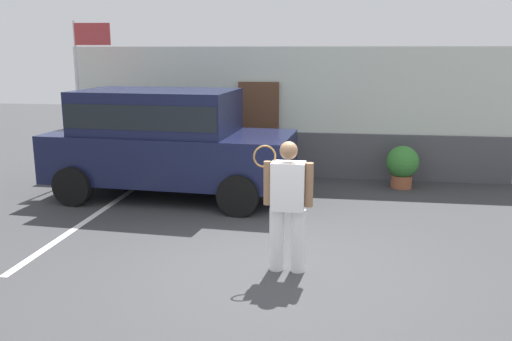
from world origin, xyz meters
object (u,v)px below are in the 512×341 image
Objects in this scene: parked_suv at (165,138)px; flag_pole at (85,72)px; tennis_player_man at (288,204)px; potted_plant_by_porch at (402,165)px.

parked_suv is 2.67m from flag_pole.
potted_plant_by_porch is at bearing -110.52° from tennis_player_man.
tennis_player_man is 5.03m from potted_plant_by_porch.
parked_suv reaches higher than tennis_player_man.
potted_plant_by_porch is (1.93, 4.63, -0.40)m from tennis_player_man.
tennis_player_man is (2.65, -3.26, -0.26)m from parked_suv.
tennis_player_man is at bearing -47.66° from parked_suv.
tennis_player_man is at bearing -42.88° from flag_pole.
flag_pole reaches higher than parked_suv.
flag_pole is at bearing -178.16° from potted_plant_by_porch.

